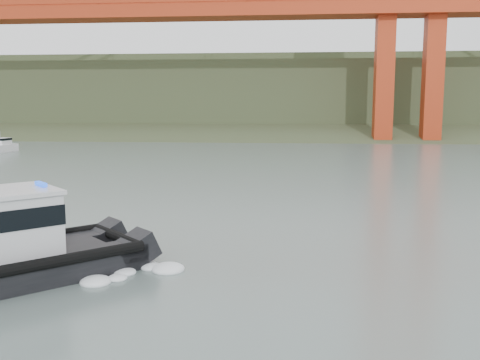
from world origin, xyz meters
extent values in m
plane|color=#4E5D5A|center=(0.00, 0.00, 0.00)|extent=(400.00, 400.00, 0.00)
cube|color=#314326|center=(0.00, 92.00, 0.00)|extent=(500.00, 44.72, 16.25)
cube|color=#314326|center=(0.00, 120.00, 6.00)|extent=(500.00, 70.00, 18.00)
cube|color=#314326|center=(0.00, 145.00, 11.00)|extent=(500.00, 60.00, 16.00)
cube|color=#A83014|center=(0.00, 75.00, 22.00)|extent=(260.00, 6.00, 2.20)
cube|color=black|center=(-7.24, -1.69, 0.40)|extent=(8.37, 8.27, 1.15)
cube|color=silver|center=(-7.81, -0.44, 2.08)|extent=(4.47, 4.46, 2.20)
cube|color=black|center=(-7.81, -0.44, 2.47)|extent=(4.55, 4.54, 0.72)
cube|color=silver|center=(-7.81, -0.44, 3.25)|extent=(4.74, 4.73, 0.15)
cube|color=silver|center=(-36.49, 50.47, 0.45)|extent=(2.31, 5.55, 1.08)
cube|color=silver|center=(-36.45, 50.92, 1.35)|extent=(1.64, 2.29, 1.08)
cube|color=black|center=(-36.45, 50.92, 1.71)|extent=(1.69, 2.34, 0.32)
cylinder|color=#9A9CA3|center=(-36.49, 50.47, 2.34)|extent=(0.07, 0.07, 1.08)
camera|label=1|loc=(2.34, -18.15, 6.30)|focal=40.00mm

